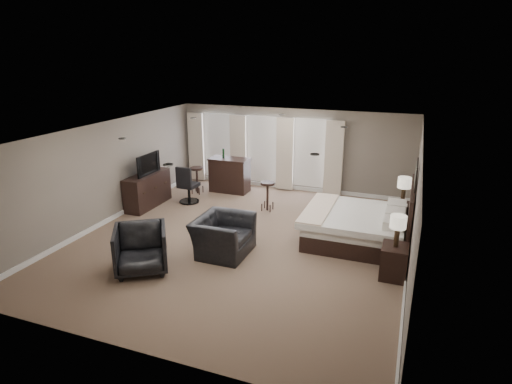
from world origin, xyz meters
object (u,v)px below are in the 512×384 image
(lamp_far, at_px, (404,190))
(bar_counter, at_px, (230,175))
(lamp_near, at_px, (397,231))
(desk_chair, at_px, (189,184))
(nightstand_far, at_px, (401,214))
(armchair_near, at_px, (223,230))
(tv, at_px, (146,172))
(nightstand_near, at_px, (394,262))
(bed, at_px, (360,212))
(dresser, at_px, (148,190))
(bar_stool_left, at_px, (197,180))
(bar_stool_right, at_px, (267,196))
(armchair_far, at_px, (141,247))

(lamp_far, xyz_separation_m, bar_counter, (-5.25, 0.97, -0.38))
(lamp_near, relative_size, desk_chair, 0.57)
(nightstand_far, relative_size, armchair_near, 0.45)
(tv, bearing_deg, nightstand_near, -104.65)
(bed, distance_m, lamp_near, 1.72)
(dresser, distance_m, bar_counter, 2.65)
(nightstand_far, height_order, bar_stool_left, bar_stool_left)
(bar_stool_left, distance_m, bar_stool_right, 2.65)
(armchair_far, height_order, desk_chair, desk_chair)
(armchair_near, relative_size, bar_stool_right, 1.55)
(dresser, height_order, bar_stool_right, dresser)
(lamp_near, xyz_separation_m, dresser, (-6.92, 1.81, -0.51))
(nightstand_far, bearing_deg, tv, -171.04)
(lamp_near, relative_size, tv, 0.61)
(dresser, bearing_deg, armchair_far, -57.77)
(lamp_near, distance_m, bar_counter, 6.54)
(lamp_far, distance_m, bar_counter, 5.36)
(bed, bearing_deg, nightstand_near, -58.46)
(dresser, bearing_deg, armchair_near, -31.33)
(nightstand_near, bearing_deg, bar_stool_right, 143.13)
(tv, xyz_separation_m, armchair_near, (3.32, -2.02, -0.47))
(bar_stool_right, bearing_deg, lamp_far, 3.62)
(tv, distance_m, armchair_far, 3.97)
(armchair_far, height_order, bar_stool_left, armchair_far)
(tv, bearing_deg, bed, -93.40)
(nightstand_near, bearing_deg, lamp_near, 0.00)
(nightstand_near, relative_size, desk_chair, 0.59)
(armchair_far, bearing_deg, nightstand_near, -15.50)
(bar_stool_right, bearing_deg, bar_counter, 144.60)
(bar_counter, xyz_separation_m, desk_chair, (-0.70, -1.39, 0.02))
(tv, xyz_separation_m, bar_stool_right, (3.35, 0.87, -0.61))
(nightstand_near, bearing_deg, bar_stool_left, 151.45)
(desk_chair, bearing_deg, bar_stool_right, -172.36)
(dresser, bearing_deg, bed, -3.40)
(armchair_far, height_order, bar_stool_right, armchair_far)
(tv, height_order, bar_counter, tv)
(lamp_near, relative_size, bar_stool_right, 0.77)
(nightstand_far, xyz_separation_m, lamp_near, (0.00, -2.90, 0.70))
(desk_chair, bearing_deg, armchair_far, 108.95)
(armchair_near, relative_size, desk_chair, 1.13)
(nightstand_near, relative_size, bar_counter, 0.53)
(bar_counter, height_order, bar_stool_right, bar_counter)
(armchair_near, height_order, desk_chair, desk_chair)
(armchair_near, height_order, bar_counter, armchair_near)
(bed, xyz_separation_m, bar_stool_right, (-2.68, 1.22, -0.32))
(lamp_near, height_order, tv, lamp_near)
(armchair_near, height_order, bar_stool_left, armchair_near)
(armchair_near, bearing_deg, lamp_near, -86.22)
(bar_counter, bearing_deg, lamp_near, -36.40)
(bar_stool_right, bearing_deg, dresser, -165.52)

